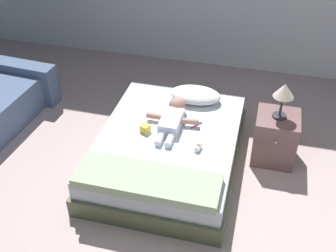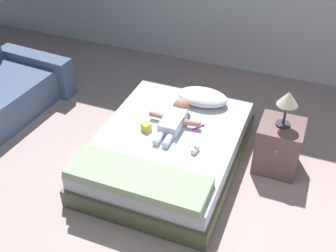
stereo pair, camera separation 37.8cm
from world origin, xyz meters
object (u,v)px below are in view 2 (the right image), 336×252
(bed, at_px, (168,150))
(baby, at_px, (175,118))
(baby_bottle, at_px, (195,149))
(toothbrush, at_px, (199,127))
(lamp, at_px, (288,101))
(nightstand, at_px, (278,146))
(toy_block, at_px, (146,127))
(pillow, at_px, (202,97))

(bed, bearing_deg, baby, 90.44)
(bed, relative_size, baby_bottle, 18.23)
(toothbrush, relative_size, lamp, 0.38)
(nightstand, xyz_separation_m, baby_bottle, (-0.66, -0.50, 0.15))
(bed, bearing_deg, lamp, 20.15)
(lamp, height_order, baby_bottle, lamp)
(toy_block, bearing_deg, nightstand, 17.18)
(lamp, height_order, toy_block, lamp)
(lamp, relative_size, baby_bottle, 3.77)
(baby, relative_size, toy_block, 6.53)
(bed, xyz_separation_m, baby, (-0.00, 0.19, 0.25))
(bed, xyz_separation_m, toy_block, (-0.22, -0.01, 0.22))
(pillow, relative_size, baby_bottle, 5.57)
(toothbrush, distance_m, baby_bottle, 0.36)
(pillow, bearing_deg, nightstand, -17.87)
(lamp, distance_m, baby_bottle, 0.91)
(pillow, bearing_deg, baby, -106.57)
(toothbrush, bearing_deg, baby_bottle, -77.12)
(pillow, bearing_deg, baby_bottle, -76.81)
(baby, distance_m, nightstand, 1.01)
(pillow, height_order, lamp, lamp)
(nightstand, relative_size, lamp, 1.39)
(baby, height_order, lamp, lamp)
(baby_bottle, bearing_deg, bed, 155.40)
(toothbrush, distance_m, lamp, 0.85)
(pillow, height_order, nightstand, pillow)
(lamp, xyz_separation_m, toy_block, (-1.19, -0.37, -0.36))
(bed, relative_size, pillow, 3.27)
(nightstand, bearing_deg, baby_bottle, -143.01)
(baby, distance_m, toothbrush, 0.24)
(toothbrush, xyz_separation_m, toy_block, (-0.45, -0.22, 0.03))
(toothbrush, bearing_deg, bed, -138.12)
(bed, xyz_separation_m, lamp, (0.98, 0.36, 0.58))
(nightstand, distance_m, lamp, 0.51)
(toy_block, bearing_deg, toothbrush, 25.96)
(lamp, bearing_deg, baby_bottle, -143.01)
(pillow, xyz_separation_m, baby_bottle, (0.18, -0.77, -0.04))
(baby_bottle, bearing_deg, lamp, 36.99)
(nightstand, bearing_deg, lamp, 90.00)
(pillow, bearing_deg, lamp, -17.87)
(pillow, height_order, baby_bottle, pillow)
(baby, bearing_deg, lamp, 9.81)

